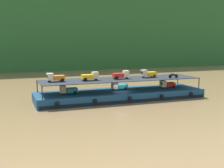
{
  "coord_description": "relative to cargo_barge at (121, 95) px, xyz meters",
  "views": [
    {
      "loc": [
        -18.35,
        -45.44,
        9.76
      ],
      "look_at": [
        -1.54,
        0.0,
        2.7
      ],
      "focal_mm": 46.86,
      "sensor_mm": 36.0,
      "label": 1
    }
  ],
  "objects": [
    {
      "name": "mini_truck_lower_aft",
      "position": [
        -0.05,
        0.55,
        1.44
      ],
      "size": [
        2.77,
        1.25,
        1.38
      ],
      "color": "teal",
      "rests_on": "cargo_barge"
    },
    {
      "name": "cargo_barge",
      "position": [
        0.0,
        0.0,
        0.0
      ],
      "size": [
        28.67,
        8.16,
        1.5
      ],
      "color": "navy",
      "rests_on": "ground"
    },
    {
      "name": "mini_truck_upper_fore",
      "position": [
        0.1,
        -0.01,
        3.44
      ],
      "size": [
        2.8,
        1.3,
        1.38
      ],
      "color": "red",
      "rests_on": "cargo_rack"
    },
    {
      "name": "mini_truck_upper_mid",
      "position": [
        -5.41,
        -0.23,
        3.44
      ],
      "size": [
        2.77,
        1.25,
        1.38
      ],
      "color": "gold",
      "rests_on": "cargo_rack"
    },
    {
      "name": "ground_plane",
      "position": [
        0.0,
        0.03,
        -0.75
      ],
      "size": [
        400.0,
        400.0,
        0.0
      ],
      "primitive_type": "plane",
      "color": "brown"
    },
    {
      "name": "hillside_far_bank",
      "position": [
        0.0,
        69.13,
        17.05
      ],
      "size": [
        140.57,
        37.5,
        31.59
      ],
      "color": "#235628",
      "rests_on": "ground"
    },
    {
      "name": "mini_truck_lower_stern",
      "position": [
        -9.06,
        -0.32,
        1.44
      ],
      "size": [
        2.75,
        1.21,
        1.38
      ],
      "color": "teal",
      "rests_on": "cargo_barge"
    },
    {
      "name": "motorcycle_upper_port",
      "position": [
        9.01,
        -2.02,
        3.18
      ],
      "size": [
        1.9,
        0.55,
        0.87
      ],
      "color": "black",
      "rests_on": "cargo_rack"
    },
    {
      "name": "mini_truck_upper_stern",
      "position": [
        -10.92,
        0.29,
        3.44
      ],
      "size": [
        2.8,
        1.3,
        1.38
      ],
      "color": "orange",
      "rests_on": "cargo_rack"
    },
    {
      "name": "cargo_rack",
      "position": [
        0.0,
        0.03,
        2.69
      ],
      "size": [
        27.07,
        6.82,
        2.0
      ],
      "color": "#232833",
      "rests_on": "cargo_barge"
    },
    {
      "name": "mini_truck_lower_mid",
      "position": [
        8.81,
        -0.41,
        1.44
      ],
      "size": [
        2.78,
        1.27,
        1.38
      ],
      "color": "red",
      "rests_on": "cargo_barge"
    },
    {
      "name": "mini_truck_upper_bow",
      "position": [
        5.28,
        0.17,
        3.44
      ],
      "size": [
        2.79,
        1.29,
        1.38
      ],
      "color": "gold",
      "rests_on": "cargo_rack"
    }
  ]
}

